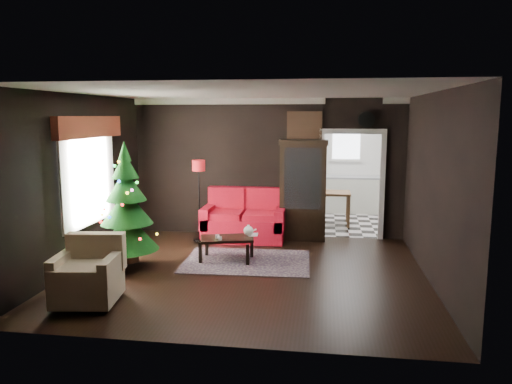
# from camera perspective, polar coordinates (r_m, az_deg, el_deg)

# --- Properties ---
(floor) EXTENTS (5.50, 5.50, 0.00)m
(floor) POSITION_cam_1_polar(r_m,az_deg,el_deg) (7.77, -0.95, -9.43)
(floor) COLOR black
(floor) RESTS_ON ground
(ceiling) EXTENTS (5.50, 5.50, 0.00)m
(ceiling) POSITION_cam_1_polar(r_m,az_deg,el_deg) (7.39, -1.01, 11.66)
(ceiling) COLOR white
(ceiling) RESTS_ON ground
(wall_back) EXTENTS (5.50, 0.00, 5.50)m
(wall_back) POSITION_cam_1_polar(r_m,az_deg,el_deg) (9.91, 1.31, 2.85)
(wall_back) COLOR black
(wall_back) RESTS_ON ground
(wall_front) EXTENTS (5.50, 0.00, 5.50)m
(wall_front) POSITION_cam_1_polar(r_m,az_deg,el_deg) (5.04, -5.49, -3.12)
(wall_front) COLOR black
(wall_front) RESTS_ON ground
(wall_left) EXTENTS (0.00, 5.50, 5.50)m
(wall_left) POSITION_cam_1_polar(r_m,az_deg,el_deg) (8.34, -19.99, 1.16)
(wall_left) COLOR black
(wall_left) RESTS_ON ground
(wall_right) EXTENTS (0.00, 5.50, 5.50)m
(wall_right) POSITION_cam_1_polar(r_m,az_deg,el_deg) (7.53, 20.17, 0.37)
(wall_right) COLOR black
(wall_right) RESTS_ON ground
(doorway) EXTENTS (1.10, 0.10, 2.10)m
(doorway) POSITION_cam_1_polar(r_m,az_deg,el_deg) (9.90, 11.12, 0.63)
(doorway) COLOR silver
(doorway) RESTS_ON ground
(left_window) EXTENTS (0.05, 1.60, 1.40)m
(left_window) POSITION_cam_1_polar(r_m,az_deg,el_deg) (8.49, -19.14, 1.68)
(left_window) COLOR white
(left_window) RESTS_ON wall_left
(valance) EXTENTS (0.12, 2.10, 0.35)m
(valance) POSITION_cam_1_polar(r_m,az_deg,el_deg) (8.40, -18.93, 7.23)
(valance) COLOR maroon
(valance) RESTS_ON wall_left
(kitchen_floor) EXTENTS (3.00, 3.00, 0.00)m
(kitchen_floor) POSITION_cam_1_polar(r_m,az_deg,el_deg) (11.56, 10.60, -3.46)
(kitchen_floor) COLOR silver
(kitchen_floor) RESTS_ON ground
(kitchen_window) EXTENTS (0.70, 0.06, 0.70)m
(kitchen_window) POSITION_cam_1_polar(r_m,az_deg,el_deg) (12.77, 10.55, 5.41)
(kitchen_window) COLOR white
(kitchen_window) RESTS_ON ground
(rug) EXTENTS (2.17, 1.62, 0.01)m
(rug) POSITION_cam_1_polar(r_m,az_deg,el_deg) (8.33, -1.07, -8.13)
(rug) COLOR #2B2127
(rug) RESTS_ON ground
(loveseat) EXTENTS (1.70, 0.90, 1.00)m
(loveseat) POSITION_cam_1_polar(r_m,az_deg,el_deg) (9.66, -1.38, -2.71)
(loveseat) COLOR maroon
(loveseat) RESTS_ON ground
(curio_cabinet) EXTENTS (0.90, 0.45, 1.90)m
(curio_cabinet) POSITION_cam_1_polar(r_m,az_deg,el_deg) (9.68, 5.55, -0.02)
(curio_cabinet) COLOR black
(curio_cabinet) RESTS_ON ground
(floor_lamp) EXTENTS (0.27, 0.27, 1.58)m
(floor_lamp) POSITION_cam_1_polar(r_m,az_deg,el_deg) (9.42, -6.69, -1.03)
(floor_lamp) COLOR black
(floor_lamp) RESTS_ON ground
(christmas_tree) EXTENTS (1.30, 1.30, 1.88)m
(christmas_tree) POSITION_cam_1_polar(r_m,az_deg,el_deg) (8.01, -14.97, -1.43)
(christmas_tree) COLOR black
(christmas_tree) RESTS_ON ground
(armchair) EXTENTS (0.91, 0.91, 0.83)m
(armchair) POSITION_cam_1_polar(r_m,az_deg,el_deg) (6.79, -19.27, -8.61)
(armchair) COLOR tan
(armchair) RESTS_ON ground
(coffee_table) EXTENTS (0.98, 0.73, 0.39)m
(coffee_table) POSITION_cam_1_polar(r_m,az_deg,el_deg) (8.35, -3.47, -6.64)
(coffee_table) COLOR black
(coffee_table) RESTS_ON rug
(teapot) EXTENTS (0.25, 0.25, 0.18)m
(teapot) POSITION_cam_1_polar(r_m,az_deg,el_deg) (8.38, -0.90, -4.54)
(teapot) COLOR white
(teapot) RESTS_ON coffee_table
(cup_a) EXTENTS (0.08, 0.08, 0.06)m
(cup_a) POSITION_cam_1_polar(r_m,az_deg,el_deg) (8.26, -4.56, -5.23)
(cup_a) COLOR white
(cup_a) RESTS_ON coffee_table
(cup_b) EXTENTS (0.07, 0.07, 0.06)m
(cup_b) POSITION_cam_1_polar(r_m,az_deg,el_deg) (8.12, -4.27, -5.46)
(cup_b) COLOR white
(cup_b) RESTS_ON coffee_table
(book) EXTENTS (0.16, 0.03, 0.22)m
(book) POSITION_cam_1_polar(r_m,az_deg,el_deg) (8.42, -0.86, -4.37)
(book) COLOR gray
(book) RESTS_ON coffee_table
(wall_clock) EXTENTS (0.32, 0.32, 0.06)m
(wall_clock) POSITION_cam_1_polar(r_m,az_deg,el_deg) (9.77, 12.85, 8.30)
(wall_clock) COLOR silver
(wall_clock) RESTS_ON wall_back
(painting) EXTENTS (0.62, 0.05, 0.52)m
(painting) POSITION_cam_1_polar(r_m,az_deg,el_deg) (9.75, 5.72, 7.71)
(painting) COLOR tan
(painting) RESTS_ON wall_back
(kitchen_counter) EXTENTS (1.80, 0.60, 0.90)m
(kitchen_counter) POSITION_cam_1_polar(r_m,az_deg,el_deg) (12.65, 10.43, -0.32)
(kitchen_counter) COLOR silver
(kitchen_counter) RESTS_ON ground
(kitchen_table) EXTENTS (0.70, 0.70, 0.75)m
(kitchen_table) POSITION_cam_1_polar(r_m,az_deg,el_deg) (11.18, 9.18, -1.88)
(kitchen_table) COLOR brown
(kitchen_table) RESTS_ON ground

